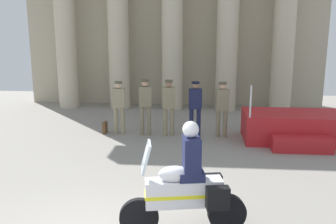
{
  "coord_description": "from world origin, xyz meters",
  "views": [
    {
      "loc": [
        1.37,
        -4.89,
        3.35
      ],
      "look_at": [
        0.64,
        3.63,
        1.4
      ],
      "focal_mm": 40.74,
      "sensor_mm": 36.0,
      "label": 1
    }
  ],
  "objects": [
    {
      "name": "officer_in_row_4",
      "position": [
        2.04,
        6.45,
        1.0
      ],
      "size": [
        0.4,
        0.27,
        1.7
      ],
      "rotation": [
        0.0,
        0.0,
        3.27
      ],
      "color": "#7A7056",
      "rests_on": "ground_plane"
    },
    {
      "name": "reviewing_stand",
      "position": [
        4.14,
        6.18,
        0.4
      ],
      "size": [
        2.91,
        2.04,
        1.74
      ],
      "color": "#B21E23",
      "rests_on": "ground_plane"
    },
    {
      "name": "briefcase_on_ground",
      "position": [
        -1.62,
        6.58,
        0.18
      ],
      "size": [
        0.1,
        0.32,
        0.36
      ],
      "primitive_type": "cube",
      "color": "brown",
      "rests_on": "ground_plane"
    },
    {
      "name": "officer_in_row_3",
      "position": [
        1.23,
        6.39,
        1.01
      ],
      "size": [
        0.4,
        0.27,
        1.71
      ],
      "rotation": [
        0.0,
        0.0,
        3.27
      ],
      "color": "#191E42",
      "rests_on": "ground_plane"
    },
    {
      "name": "officer_in_row_0",
      "position": [
        -1.14,
        6.52,
        0.99
      ],
      "size": [
        0.4,
        0.27,
        1.67
      ],
      "rotation": [
        0.0,
        0.0,
        3.27
      ],
      "color": "gray",
      "rests_on": "ground_plane"
    },
    {
      "name": "motorcycle_with_rider",
      "position": [
        1.21,
        0.82,
        0.79
      ],
      "size": [
        2.08,
        0.79,
        1.9
      ],
      "rotation": [
        0.0,
        0.0,
        3.32
      ],
      "color": "black",
      "rests_on": "ground_plane"
    },
    {
      "name": "colonnade_backdrop",
      "position": [
        0.23,
        10.88,
        3.56
      ],
      "size": [
        12.52,
        1.69,
        6.76
      ],
      "color": "#B6AB91",
      "rests_on": "ground_plane"
    },
    {
      "name": "officer_in_row_1",
      "position": [
        -0.3,
        6.46,
        1.03
      ],
      "size": [
        0.4,
        0.27,
        1.75
      ],
      "rotation": [
        0.0,
        0.0,
        3.27
      ],
      "color": "#7A7056",
      "rests_on": "ground_plane"
    },
    {
      "name": "officer_in_row_2",
      "position": [
        0.42,
        6.46,
        1.03
      ],
      "size": [
        0.4,
        0.27,
        1.74
      ],
      "rotation": [
        0.0,
        0.0,
        3.27
      ],
      "color": "#847A5B",
      "rests_on": "ground_plane"
    }
  ]
}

